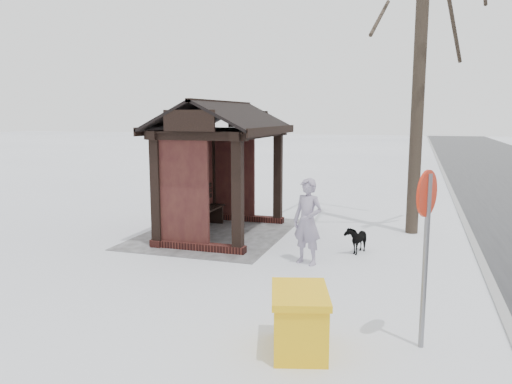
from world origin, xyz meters
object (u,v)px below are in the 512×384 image
Objects in this scene: pedestrian at (308,221)px; grit_bin at (300,320)px; road_sign at (426,220)px; bus_shelter at (216,142)px; dog at (357,239)px.

grit_bin is (3.45, 0.64, -0.44)m from pedestrian.
pedestrian is 3.62m from road_sign.
pedestrian reaches higher than grit_bin.
bus_shelter is 6.32m from grit_bin.
dog is at bearing 75.17° from pedestrian.
dog is (0.63, 3.31, -1.89)m from bus_shelter.
bus_shelter reaches higher than grit_bin.
pedestrian is 1.44m from dog.
grit_bin is at bearing -76.39° from dog.
pedestrian is at bearing -110.58° from dog.
bus_shelter is at bearing 166.87° from pedestrian.
road_sign is (-0.53, 1.36, 1.19)m from grit_bin.
road_sign is at bearing 44.29° from bus_shelter.
grit_bin is at bearing -46.13° from road_sign.
dog is 4.54m from grit_bin.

